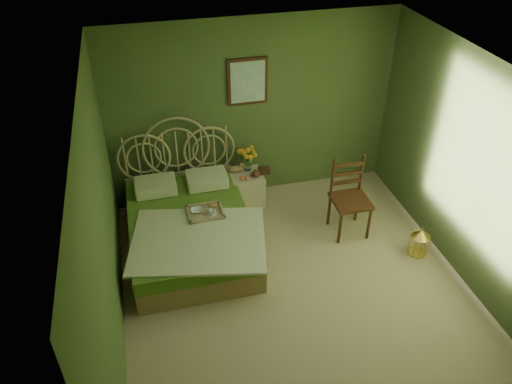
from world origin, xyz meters
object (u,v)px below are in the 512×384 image
object	(u,v)px
nightstand	(247,183)
bed	(190,227)
birdcage	(419,242)
chair	(349,192)

from	to	relation	value
nightstand	bed	bearing A→B (deg)	-140.67
birdcage	bed	bearing A→B (deg)	163.20
nightstand	birdcage	size ratio (longest dim) A/B	2.53
nightstand	birdcage	xyz separation A→B (m)	(1.87, -1.60, -0.16)
nightstand	birdcage	bearing A→B (deg)	-40.62
chair	birdcage	distance (m)	1.08
bed	nightstand	xyz separation A→B (m)	(0.93, 0.76, 0.04)
bed	nightstand	bearing A→B (deg)	39.33
chair	bed	bearing A→B (deg)	177.17
bed	chair	world-z (taller)	bed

